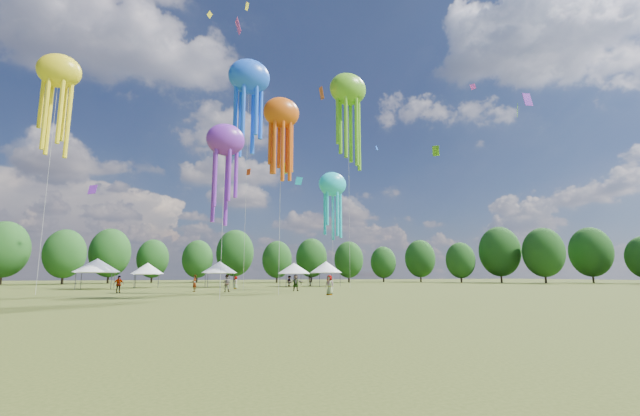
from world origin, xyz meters
name	(u,v)px	position (x,y,z in m)	size (l,w,h in m)	color
ground	(608,336)	(0.00, 0.00, 0.00)	(300.00, 300.00, 0.00)	#384416
spectator_near	(226,283)	(-6.10, 37.17, 0.93)	(0.90, 0.71, 1.86)	gray
spectators_far	(269,282)	(0.05, 42.96, 0.89)	(28.29, 30.98, 1.88)	gray
festival_tents	(221,267)	(-4.42, 55.01, 2.97)	(38.80, 9.23, 4.06)	#47474C
show_kites	(279,113)	(0.10, 39.55, 22.17)	(40.64, 24.67, 32.04)	#DA550D
small_kites	(257,67)	(-2.39, 42.04, 29.14)	(73.06, 64.31, 42.64)	#DA550D
treeline	(219,247)	(-3.87, 62.51, 6.54)	(201.57, 95.24, 13.43)	#38281C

